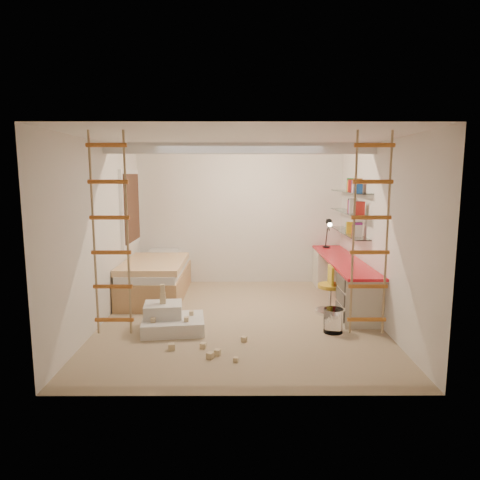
{
  "coord_description": "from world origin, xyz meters",
  "views": [
    {
      "loc": [
        -0.02,
        -6.14,
        2.13
      ],
      "look_at": [
        0.0,
        0.3,
        1.15
      ],
      "focal_mm": 32.0,
      "sensor_mm": 36.0,
      "label": 1
    }
  ],
  "objects_px": {
    "swivel_chair": "(330,296)",
    "bed": "(156,278)",
    "desk": "(342,279)",
    "play_platform": "(170,320)"
  },
  "relations": [
    {
      "from": "swivel_chair",
      "to": "bed",
      "type": "bearing_deg",
      "value": 161.83
    },
    {
      "from": "desk",
      "to": "swivel_chair",
      "type": "xyz_separation_m",
      "value": [
        -0.32,
        -0.58,
        -0.13
      ]
    },
    {
      "from": "desk",
      "to": "bed",
      "type": "relative_size",
      "value": 1.4
    },
    {
      "from": "bed",
      "to": "swivel_chair",
      "type": "distance_m",
      "value": 3.03
    },
    {
      "from": "desk",
      "to": "play_platform",
      "type": "distance_m",
      "value": 3.0
    },
    {
      "from": "desk",
      "to": "bed",
      "type": "height_order",
      "value": "desk"
    },
    {
      "from": "swivel_chair",
      "to": "desk",
      "type": "bearing_deg",
      "value": 61.41
    },
    {
      "from": "play_platform",
      "to": "swivel_chair",
      "type": "bearing_deg",
      "value": 17.63
    },
    {
      "from": "bed",
      "to": "play_platform",
      "type": "xyz_separation_m",
      "value": [
        0.52,
        -1.7,
        -0.18
      ]
    },
    {
      "from": "desk",
      "to": "play_platform",
      "type": "relative_size",
      "value": 3.09
    }
  ]
}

